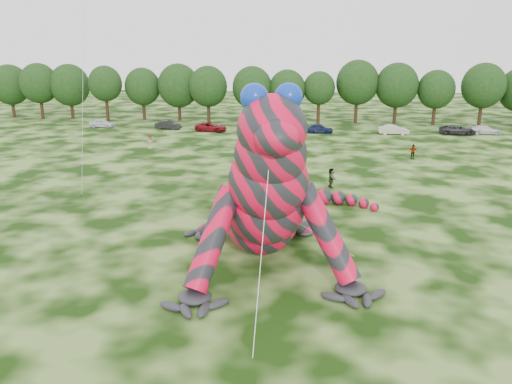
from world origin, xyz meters
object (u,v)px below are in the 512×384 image
object	(u,v)px
tree_12	(435,98)
car_6	(457,130)
inflatable_gecko	(259,165)
tree_2	(70,92)
tree_1	(40,91)
tree_9	(319,98)
tree_8	(287,97)
tree_7	(252,95)
car_1	(168,125)
spectator_5	(331,178)
car_2	(211,127)
car_5	(394,130)
spectator_0	(244,164)
tree_0	(11,91)
tree_5	(179,92)
tree_6	(208,94)
tree_11	(396,94)
car_7	(485,130)
tree_10	(357,92)
tree_3	(106,93)
tree_4	(143,94)
spectator_3	(413,152)
tree_13	(482,95)
car_3	(281,127)
car_0	(102,123)
car_4	(319,128)

from	to	relation	value
tree_12	car_6	world-z (taller)	tree_12
inflatable_gecko	tree_2	bearing A→B (deg)	112.28
tree_1	tree_9	world-z (taller)	tree_1
tree_2	tree_8	bearing A→B (deg)	-2.62
tree_2	tree_12	xyz separation A→B (m)	(63.03, -1.02, -0.34)
tree_7	car_1	xyz separation A→B (m)	(-12.38, -8.04, -4.07)
tree_9	spectator_5	world-z (taller)	tree_9
tree_2	car_2	world-z (taller)	tree_2
tree_7	car_5	world-z (taller)	tree_7
car_2	tree_9	bearing A→B (deg)	-50.85
spectator_0	tree_7	bearing A→B (deg)	142.36
tree_0	tree_5	distance (m)	31.44
tree_6	car_5	world-z (taller)	tree_6
tree_12	car_5	world-z (taller)	tree_12
tree_5	tree_11	size ratio (longest dim) A/B	0.97
car_7	spectator_0	world-z (taller)	spectator_0
tree_10	tree_3	bearing A→B (deg)	-177.99
tree_4	spectator_3	size ratio (longest dim) A/B	5.21
tree_11	spectator_0	world-z (taller)	tree_11
tree_2	car_5	size ratio (longest dim) A/B	2.21
tree_4	tree_6	distance (m)	12.26
inflatable_gecko	tree_12	xyz separation A→B (m)	(23.35, 55.19, -0.95)
tree_3	car_2	size ratio (longest dim) A/B	1.93
tree_7	spectator_5	bearing A→B (deg)	-73.17
car_6	tree_3	bearing A→B (deg)	82.93
tree_8	car_5	bearing A→B (deg)	-29.74
tree_11	tree_13	bearing A→B (deg)	-4.58
car_3	spectator_5	xyz separation A→B (m)	(6.52, -31.11, 0.22)
tree_10	car_6	world-z (taller)	tree_10
tree_2	car_3	world-z (taller)	tree_2
tree_12	car_2	size ratio (longest dim) A/B	1.84
car_3	car_5	size ratio (longest dim) A/B	1.10
tree_0	car_0	xyz separation A→B (m)	(20.96, -9.81, -4.07)
tree_6	tree_2	bearing A→B (deg)	175.33
car_6	spectator_5	bearing A→B (deg)	149.26
car_2	car_5	size ratio (longest dim) A/B	1.12
car_5	tree_8	bearing A→B (deg)	60.07
tree_1	tree_12	world-z (taller)	tree_1
inflatable_gecko	car_1	world-z (taller)	inflatable_gecko
tree_1	car_5	bearing A→B (deg)	-9.74
tree_9	car_6	size ratio (longest dim) A/B	1.69
spectator_0	car_3	bearing A→B (deg)	132.21
tree_3	tree_9	world-z (taller)	tree_3
tree_0	car_4	xyz separation A→B (m)	(55.68, -11.56, -4.05)
tree_5	spectator_0	world-z (taller)	tree_5
tree_9	tree_8	bearing A→B (deg)	-176.11
car_7	tree_3	bearing A→B (deg)	82.68
tree_1	inflatable_gecko	bearing A→B (deg)	-50.96
tree_6	tree_11	distance (m)	31.38
tree_5	spectator_5	xyz separation A→B (m)	(24.98, -41.08, -3.98)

